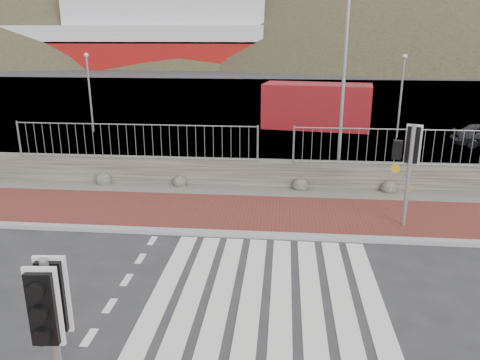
# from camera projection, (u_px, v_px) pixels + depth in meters

# --- Properties ---
(ground) EXTENTS (220.00, 220.00, 0.00)m
(ground) POSITION_uv_depth(u_px,v_px,m) (266.00, 300.00, 9.26)
(ground) COLOR #28282B
(ground) RESTS_ON ground
(sidewalk_far) EXTENTS (40.00, 3.00, 0.08)m
(sidewalk_far) POSITION_uv_depth(u_px,v_px,m) (272.00, 215.00, 13.52)
(sidewalk_far) COLOR maroon
(sidewalk_far) RESTS_ON ground
(kerb_far) EXTENTS (40.00, 0.25, 0.12)m
(kerb_far) POSITION_uv_depth(u_px,v_px,m) (271.00, 236.00, 12.09)
(kerb_far) COLOR gray
(kerb_far) RESTS_ON ground
(zebra_crossing) EXTENTS (4.62, 5.60, 0.01)m
(zebra_crossing) POSITION_uv_depth(u_px,v_px,m) (266.00, 300.00, 9.26)
(zebra_crossing) COLOR silver
(zebra_crossing) RESTS_ON ground
(gravel_strip) EXTENTS (40.00, 1.50, 0.06)m
(gravel_strip) POSITION_uv_depth(u_px,v_px,m) (274.00, 193.00, 15.43)
(gravel_strip) COLOR #59544C
(gravel_strip) RESTS_ON ground
(stone_wall) EXTENTS (40.00, 0.60, 0.90)m
(stone_wall) POSITION_uv_depth(u_px,v_px,m) (275.00, 174.00, 16.06)
(stone_wall) COLOR #403C35
(stone_wall) RESTS_ON ground
(railing) EXTENTS (18.07, 0.07, 1.22)m
(railing) POSITION_uv_depth(u_px,v_px,m) (276.00, 135.00, 15.51)
(railing) COLOR gray
(railing) RESTS_ON stone_wall
(quay) EXTENTS (120.00, 40.00, 0.50)m
(quay) POSITION_uv_depth(u_px,v_px,m) (281.00, 103.00, 35.77)
(quay) COLOR #4C4C4F
(quay) RESTS_ON ground
(water) EXTENTS (220.00, 50.00, 0.05)m
(water) POSITION_uv_depth(u_px,v_px,m) (284.00, 70.00, 69.03)
(water) COLOR #3F4C54
(water) RESTS_ON ground
(ferry) EXTENTS (50.00, 16.00, 20.00)m
(ferry) POSITION_uv_depth(u_px,v_px,m) (130.00, 32.00, 74.42)
(ferry) COLOR maroon
(ferry) RESTS_ON ground
(hills_backdrop) EXTENTS (254.00, 90.00, 100.00)m
(hills_backdrop) POSITION_uv_depth(u_px,v_px,m) (313.00, 173.00, 99.04)
(hills_backdrop) COLOR #2C2E1C
(hills_backdrop) RESTS_ON ground
(traffic_signal_near) EXTENTS (0.39, 0.26, 2.64)m
(traffic_signal_near) POSITION_uv_depth(u_px,v_px,m) (51.00, 317.00, 5.41)
(traffic_signal_near) COLOR gray
(traffic_signal_near) RESTS_ON ground
(traffic_signal_far) EXTENTS (0.69, 0.46, 2.84)m
(traffic_signal_far) POSITION_uv_depth(u_px,v_px,m) (409.00, 154.00, 12.15)
(traffic_signal_far) COLOR gray
(traffic_signal_far) RESTS_ON ground
(streetlight) EXTENTS (1.51, 0.43, 7.17)m
(streetlight) POSITION_uv_depth(u_px,v_px,m) (348.00, 66.00, 15.52)
(streetlight) COLOR gray
(streetlight) RESTS_ON ground
(shipping_container) EXTENTS (6.15, 3.30, 2.43)m
(shipping_container) POSITION_uv_depth(u_px,v_px,m) (317.00, 106.00, 26.00)
(shipping_container) COLOR maroon
(shipping_container) RESTS_ON ground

